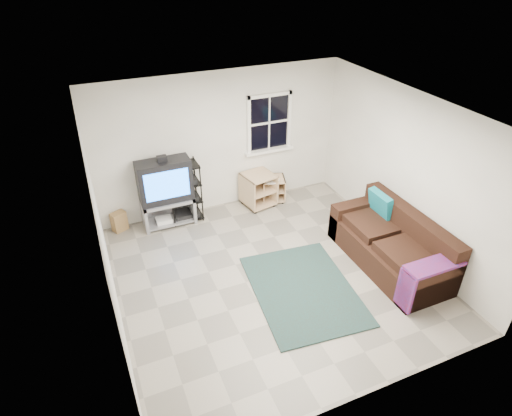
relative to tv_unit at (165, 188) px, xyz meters
name	(u,v)px	position (x,y,z in m)	size (l,w,h in m)	color
room	(269,126)	(2.09, 0.22, 0.73)	(4.60, 4.62, 4.60)	gray
tv_unit	(165,188)	(0.00, 0.00, 0.00)	(0.92, 0.46, 1.35)	gray
av_rack	(185,195)	(0.33, 0.03, -0.25)	(0.57, 0.42, 1.14)	black
side_table_left	(257,188)	(1.75, 0.00, -0.39)	(0.66, 0.66, 0.66)	tan
side_table_right	(273,187)	(2.10, 0.04, -0.46)	(0.55, 0.55, 0.50)	tan
sofa	(392,246)	(2.98, -2.51, -0.40)	(0.93, 2.11, 0.96)	black
shag_rug	(303,289)	(1.41, -2.54, -0.73)	(1.42, 1.96, 0.02)	black
paper_bag	(119,221)	(-0.87, 0.13, -0.56)	(0.25, 0.16, 0.36)	olive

